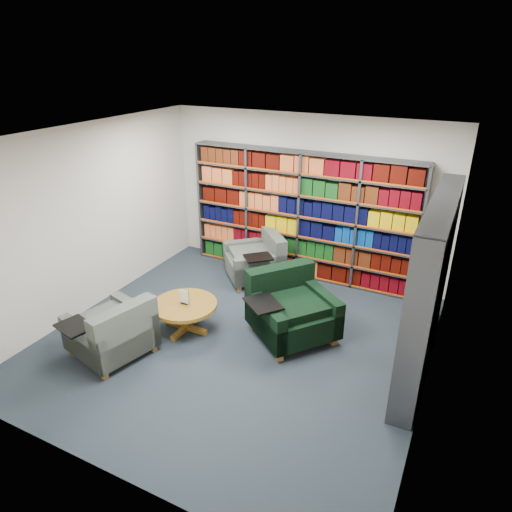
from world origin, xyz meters
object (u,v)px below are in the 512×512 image
at_px(chair_green_right, 289,310).
at_px(coffee_table, 185,309).
at_px(chair_teal_left, 259,261).
at_px(chair_teal_front, 115,334).

relative_size(chair_green_right, coffee_table, 1.56).
height_order(chair_teal_left, chair_teal_front, chair_teal_front).
height_order(chair_teal_front, coffee_table, chair_teal_front).
bearing_deg(chair_green_right, coffee_table, -156.32).
xyz_separation_m(chair_teal_left, chair_teal_front, (-0.69, -2.88, 0.00)).
bearing_deg(coffee_table, chair_green_right, 23.68).
bearing_deg(chair_teal_left, coffee_table, -96.24).
distance_m(chair_teal_front, coffee_table, 1.04).
height_order(chair_teal_left, chair_green_right, chair_green_right).
distance_m(chair_teal_left, coffee_table, 1.98).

